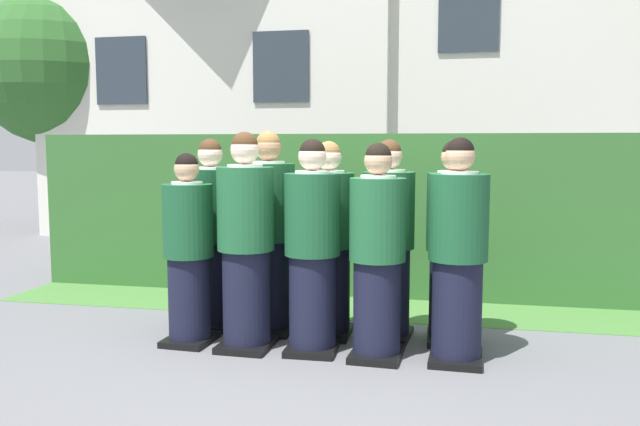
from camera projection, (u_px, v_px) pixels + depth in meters
name	position (u px, v px, depth m)	size (l,w,h in m)	color
ground_plane	(314.00, 352.00, 4.98)	(60.00, 60.00, 0.00)	slate
student_front_row_0	(189.00, 254.00, 5.14)	(0.40, 0.46, 1.52)	black
student_front_row_1	(246.00, 246.00, 5.01)	(0.44, 0.53, 1.69)	black
student_front_row_2	(312.00, 251.00, 4.93)	(0.42, 0.47, 1.63)	black
student_front_row_3	(377.00, 257.00, 4.77)	(0.42, 0.51, 1.60)	black
student_front_row_4	(458.00, 257.00, 4.68)	(0.43, 0.48, 1.64)	black
student_rear_row_0	(212.00, 238.00, 5.60)	(0.43, 0.48, 1.64)	black
student_rear_row_1	(269.00, 237.00, 5.47)	(0.44, 0.51, 1.70)	black
student_rear_row_2	(329.00, 244.00, 5.35)	(0.42, 0.51, 1.62)	black
student_rear_row_3	(388.00, 245.00, 5.28)	(0.42, 0.49, 1.63)	black
student_rear_row_4	(453.00, 247.00, 5.16)	(0.42, 0.52, 1.62)	black
hedge	(357.00, 213.00, 7.02)	(7.00, 0.70, 1.70)	#33662D
school_building_main	(235.00, 55.00, 12.11)	(6.44, 3.70, 6.35)	silver
oak_tree_left	(50.00, 70.00, 11.70)	(2.69, 2.69, 4.29)	brown
lawn_strip	(344.00, 307.00, 6.33)	(7.00, 0.90, 0.01)	#477A38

